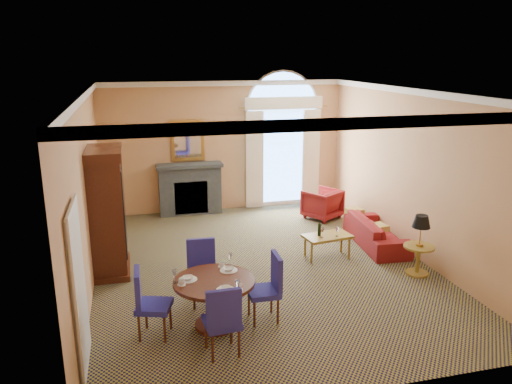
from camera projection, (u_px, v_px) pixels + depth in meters
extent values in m
plane|color=#16133D|center=(263.00, 266.00, 9.29)|extent=(7.50, 7.50, 0.00)
cube|color=tan|center=(224.00, 147.00, 12.37)|extent=(6.00, 0.04, 3.20)
cube|color=tan|center=(86.00, 194.00, 8.16)|extent=(0.04, 7.50, 3.20)
cube|color=tan|center=(414.00, 173.00, 9.57)|extent=(0.04, 7.50, 3.20)
cube|color=white|center=(263.00, 92.00, 8.44)|extent=(6.00, 7.50, 0.04)
cube|color=white|center=(263.00, 95.00, 8.46)|extent=(6.00, 7.50, 0.12)
cube|color=white|center=(79.00, 290.00, 6.07)|extent=(0.08, 0.90, 2.06)
cube|color=#3F464A|center=(190.00, 190.00, 12.24)|extent=(1.50, 0.40, 1.20)
cube|color=#3F464A|center=(189.00, 165.00, 12.04)|extent=(1.60, 0.46, 0.08)
cube|color=gold|center=(187.00, 140.00, 12.08)|extent=(0.80, 0.04, 1.00)
cube|color=silver|center=(188.00, 140.00, 12.06)|extent=(0.64, 0.02, 0.84)
cube|color=white|center=(282.00, 158.00, 12.80)|extent=(1.90, 0.04, 2.50)
cube|color=#8DB7EB|center=(282.00, 158.00, 12.79)|extent=(1.70, 0.02, 2.30)
cylinder|color=white|center=(282.00, 109.00, 12.47)|extent=(1.90, 0.04, 1.90)
cube|color=silver|center=(255.00, 160.00, 12.51)|extent=(0.45, 0.06, 2.45)
cube|color=silver|center=(311.00, 157.00, 12.86)|extent=(0.45, 0.06, 2.45)
cube|color=silver|center=(284.00, 103.00, 12.31)|extent=(2.00, 0.08, 0.30)
cube|color=#3C180D|center=(107.00, 216.00, 8.83)|extent=(0.58, 1.05, 2.09)
cube|color=#3C180D|center=(102.00, 153.00, 8.52)|extent=(0.65, 1.15, 0.17)
cube|color=#3C180D|center=(112.00, 268.00, 9.09)|extent=(0.65, 1.15, 0.10)
cylinder|color=#3C180D|center=(214.00, 282.00, 7.04)|extent=(1.17, 1.17, 0.05)
cylinder|color=#3C180D|center=(215.00, 305.00, 7.14)|extent=(0.16, 0.16, 0.69)
cylinder|color=#3C180D|center=(215.00, 325.00, 7.22)|extent=(0.58, 0.58, 0.06)
cylinder|color=white|center=(229.00, 270.00, 7.34)|extent=(0.26, 0.26, 0.01)
imported|color=white|center=(229.00, 269.00, 7.33)|extent=(0.15, 0.15, 0.04)
imported|color=white|center=(222.00, 264.00, 7.46)|extent=(0.09, 0.09, 0.07)
cylinder|color=white|center=(188.00, 279.00, 7.04)|extent=(0.26, 0.26, 0.01)
imported|color=white|center=(188.00, 278.00, 7.03)|extent=(0.15, 0.15, 0.04)
imported|color=white|center=(182.00, 282.00, 6.87)|extent=(0.09, 0.09, 0.07)
cylinder|color=white|center=(226.00, 290.00, 6.72)|extent=(0.26, 0.26, 0.01)
imported|color=white|center=(225.00, 288.00, 6.71)|extent=(0.15, 0.15, 0.04)
imported|color=white|center=(238.00, 287.00, 6.73)|extent=(0.09, 0.09, 0.07)
cube|color=navy|center=(204.00, 277.00, 7.80)|extent=(0.47, 0.47, 0.08)
cube|color=navy|center=(201.00, 255.00, 7.91)|extent=(0.45, 0.09, 0.54)
cylinder|color=#3C180D|center=(214.00, 285.00, 8.06)|extent=(0.04, 0.04, 0.41)
cylinder|color=#3C180D|center=(192.00, 287.00, 7.99)|extent=(0.04, 0.04, 0.41)
cylinder|color=#3C180D|center=(217.00, 295.00, 7.73)|extent=(0.04, 0.04, 0.41)
cylinder|color=#3C180D|center=(194.00, 297.00, 7.66)|extent=(0.04, 0.04, 0.41)
cube|color=navy|center=(222.00, 322.00, 6.47)|extent=(0.49, 0.49, 0.08)
cube|color=navy|center=(224.00, 310.00, 6.20)|extent=(0.45, 0.08, 0.54)
cylinder|color=#3C180D|center=(213.00, 349.00, 6.32)|extent=(0.04, 0.04, 0.41)
cylinder|color=#3C180D|center=(239.00, 343.00, 6.43)|extent=(0.04, 0.04, 0.41)
cylinder|color=#3C180D|center=(206.00, 334.00, 6.64)|extent=(0.04, 0.04, 0.41)
cylinder|color=#3C180D|center=(231.00, 330.00, 6.75)|extent=(0.04, 0.04, 0.41)
cube|color=navy|center=(263.00, 292.00, 7.30)|extent=(0.45, 0.45, 0.08)
cube|color=navy|center=(277.00, 272.00, 7.28)|extent=(0.08, 0.45, 0.54)
cylinder|color=#3C180D|center=(278.00, 311.00, 7.24)|extent=(0.04, 0.04, 0.41)
cylinder|color=#3C180D|center=(271.00, 300.00, 7.57)|extent=(0.04, 0.04, 0.41)
cylinder|color=#3C180D|center=(254.00, 314.00, 7.16)|extent=(0.04, 0.04, 0.41)
cylinder|color=#3C180D|center=(249.00, 303.00, 7.49)|extent=(0.04, 0.04, 0.41)
cube|color=navy|center=(154.00, 306.00, 6.88)|extent=(0.56, 0.56, 0.08)
cube|color=navy|center=(138.00, 289.00, 6.75)|extent=(0.08, 0.45, 0.54)
cylinder|color=#3C180D|center=(146.00, 315.00, 7.13)|extent=(0.04, 0.04, 0.41)
cylinder|color=#3C180D|center=(139.00, 328.00, 6.79)|extent=(0.04, 0.04, 0.41)
cylinder|color=#3C180D|center=(170.00, 316.00, 7.11)|extent=(0.04, 0.04, 0.41)
cylinder|color=#3C180D|center=(165.00, 329.00, 6.77)|extent=(0.04, 0.04, 0.41)
imported|color=maroon|center=(376.00, 232.00, 10.26)|extent=(0.91, 1.98, 0.56)
imported|color=maroon|center=(322.00, 204.00, 11.94)|extent=(1.05, 1.06, 0.71)
cube|color=olive|center=(327.00, 236.00, 9.58)|extent=(0.97, 0.63, 0.05)
cylinder|color=olive|center=(312.00, 253.00, 9.38)|extent=(0.04, 0.04, 0.40)
cylinder|color=olive|center=(349.00, 249.00, 9.56)|extent=(0.04, 0.04, 0.40)
cylinder|color=olive|center=(305.00, 246.00, 9.72)|extent=(0.04, 0.04, 0.40)
cylinder|color=olive|center=(341.00, 243.00, 9.90)|extent=(0.04, 0.04, 0.40)
cylinder|color=olive|center=(419.00, 247.00, 8.82)|extent=(0.54, 0.54, 0.04)
cylinder|color=olive|center=(418.00, 261.00, 8.89)|extent=(0.07, 0.07, 0.51)
cylinder|color=olive|center=(417.00, 273.00, 8.96)|extent=(0.40, 0.40, 0.04)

